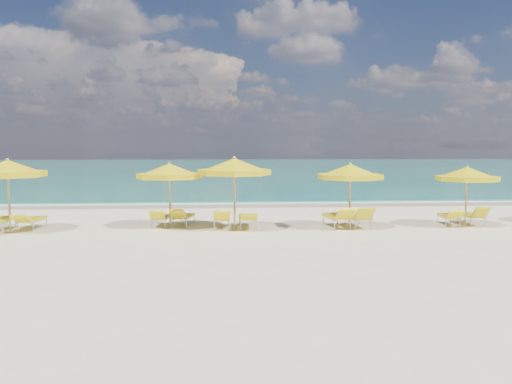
{
  "coord_description": "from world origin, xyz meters",
  "views": [
    {
      "loc": [
        -1.32,
        -17.78,
        3.0
      ],
      "look_at": [
        0.0,
        1.5,
        1.2
      ],
      "focal_mm": 35.0,
      "sensor_mm": 36.0,
      "label": 1
    }
  ],
  "objects": [
    {
      "name": "whitecap_far",
      "position": [
        8.0,
        24.0,
        0.0
      ],
      "size": [
        18.0,
        0.3,
        0.05
      ],
      "primitive_type": "cube",
      "color": "white",
      "rests_on": "ground"
    },
    {
      "name": "umbrella_2",
      "position": [
        -8.66,
        -0.13,
        2.2
      ],
      "size": [
        3.27,
        3.27,
        2.58
      ],
      "rotation": [
        0.0,
        0.0,
        -0.36
      ],
      "color": "tan",
      "rests_on": "ground"
    },
    {
      "name": "ground_plane",
      "position": [
        0.0,
        0.0,
        0.0
      ],
      "size": [
        120.0,
        120.0,
        0.0
      ],
      "primitive_type": "plane",
      "color": "beige"
    },
    {
      "name": "lounger_5_left",
      "position": [
        2.89,
        0.15,
        0.24
      ],
      "size": [
        0.89,
        2.0,
        0.86
      ],
      "rotation": [
        0.0,
        0.0,
        0.13
      ],
      "color": "#A5A8AD",
      "rests_on": "ground"
    },
    {
      "name": "umbrella_3",
      "position": [
        -3.22,
        0.42,
        2.06
      ],
      "size": [
        2.47,
        2.47,
        2.42
      ],
      "rotation": [
        0.0,
        0.0,
        0.04
      ],
      "color": "tan",
      "rests_on": "ground"
    },
    {
      "name": "lounger_4_right",
      "position": [
        -0.39,
        0.3,
        0.23
      ],
      "size": [
        0.64,
        1.94,
        0.69
      ],
      "rotation": [
        0.0,
        0.0,
        -0.0
      ],
      "color": "#A5A8AD",
      "rests_on": "ground"
    },
    {
      "name": "lounger_4_left",
      "position": [
        -1.35,
        0.29,
        0.22
      ],
      "size": [
        0.62,
        1.76,
        0.8
      ],
      "rotation": [
        0.0,
        0.0,
        0.01
      ],
      "color": "#A5A8AD",
      "rests_on": "ground"
    },
    {
      "name": "lounger_3_left",
      "position": [
        -3.6,
        0.86,
        0.2
      ],
      "size": [
        0.64,
        1.63,
        0.73
      ],
      "rotation": [
        0.0,
        0.0,
        -0.07
      ],
      "color": "#A5A8AD",
      "rests_on": "ground"
    },
    {
      "name": "lounger_6_left",
      "position": [
        7.23,
        0.33,
        0.2
      ],
      "size": [
        0.8,
        1.75,
        0.71
      ],
      "rotation": [
        0.0,
        0.0,
        -0.15
      ],
      "color": "#A5A8AD",
      "rests_on": "ground"
    },
    {
      "name": "ocean",
      "position": [
        0.0,
        48.0,
        0.0
      ],
      "size": [
        120.0,
        80.0,
        0.3
      ],
      "primitive_type": "cube",
      "color": "#14725F",
      "rests_on": "ground"
    },
    {
      "name": "lounger_5_right",
      "position": [
        3.69,
        0.19,
        0.23
      ],
      "size": [
        0.71,
        1.83,
        0.87
      ],
      "rotation": [
        0.0,
        0.0,
        0.05
      ],
      "color": "#A5A8AD",
      "rests_on": "ground"
    },
    {
      "name": "wet_sand_band",
      "position": [
        0.0,
        7.4,
        0.0
      ],
      "size": [
        120.0,
        2.6,
        0.01
      ],
      "primitive_type": "cube",
      "color": "tan",
      "rests_on": "ground"
    },
    {
      "name": "lounger_3_right",
      "position": [
        -2.77,
        0.95,
        0.21
      ],
      "size": [
        0.88,
        1.73,
        0.76
      ],
      "rotation": [
        0.0,
        0.0,
        -0.21
      ],
      "color": "#A5A8AD",
      "rests_on": "ground"
    },
    {
      "name": "lounger_6_right",
      "position": [
        8.2,
        0.5,
        0.21
      ],
      "size": [
        0.62,
        1.64,
        0.8
      ],
      "rotation": [
        0.0,
        0.0,
        -0.03
      ],
      "color": "#A5A8AD",
      "rests_on": "ground"
    },
    {
      "name": "umbrella_6",
      "position": [
        7.71,
        0.01,
        1.94
      ],
      "size": [
        2.72,
        2.72,
        2.28
      ],
      "rotation": [
        0.0,
        0.0,
        0.24
      ],
      "color": "tan",
      "rests_on": "ground"
    },
    {
      "name": "lounger_2_left",
      "position": [
        -9.13,
        0.16,
        0.23
      ],
      "size": [
        0.76,
        2.0,
        0.79
      ],
      "rotation": [
        0.0,
        0.0,
        0.06
      ],
      "color": "#A5A8AD",
      "rests_on": "ground"
    },
    {
      "name": "umbrella_4",
      "position": [
        -0.88,
        -0.18,
        2.24
      ],
      "size": [
        2.67,
        2.67,
        2.63
      ],
      "rotation": [
        0.0,
        0.0,
        -0.03
      ],
      "color": "tan",
      "rests_on": "ground"
    },
    {
      "name": "lounger_2_right",
      "position": [
        -8.13,
        0.4,
        0.21
      ],
      "size": [
        0.66,
        1.83,
        0.69
      ],
      "rotation": [
        0.0,
        0.0,
        -0.05
      ],
      "color": "#A5A8AD",
      "rests_on": "ground"
    },
    {
      "name": "umbrella_5",
      "position": [
        3.28,
        -0.16,
        2.05
      ],
      "size": [
        3.1,
        3.1,
        2.4
      ],
      "rotation": [
        0.0,
        0.0,
        -0.39
      ],
      "color": "tan",
      "rests_on": "ground"
    },
    {
      "name": "foam_line",
      "position": [
        0.0,
        8.2,
        0.0
      ],
      "size": [
        120.0,
        1.2,
        0.03
      ],
      "primitive_type": "cube",
      "color": "white",
      "rests_on": "ground"
    },
    {
      "name": "whitecap_near",
      "position": [
        -6.0,
        17.0,
        0.0
      ],
      "size": [
        14.0,
        0.36,
        0.05
      ],
      "primitive_type": "cube",
      "color": "white",
      "rests_on": "ground"
    }
  ]
}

